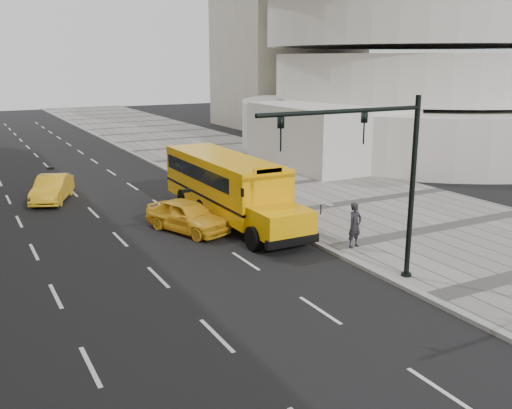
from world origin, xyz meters
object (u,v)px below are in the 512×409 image
school_bus (226,183)px  taxi_near (187,216)px  taxi_far (52,189)px  pedestrian (355,225)px  traffic_signal (381,169)px

school_bus → taxi_near: (-2.50, -1.21, -1.03)m
taxi_far → pedestrian: bearing=-34.7°
school_bus → taxi_near: size_ratio=2.70×
pedestrian → traffic_signal: (-1.76, -3.40, 3.02)m
taxi_near → school_bus: bearing=4.7°
taxi_far → taxi_near: bearing=-41.1°
taxi_near → taxi_far: size_ratio=1.00×
taxi_far → traffic_signal: size_ratio=0.67×
school_bus → pedestrian: school_bus is taller
traffic_signal → school_bus: bearing=93.9°
pedestrian → school_bus: bearing=99.0°
school_bus → traffic_signal: (0.69, -10.25, 2.33)m
school_bus → pedestrian: 7.31m
school_bus → traffic_signal: traffic_signal is taller
school_bus → taxi_near: bearing=-154.2°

